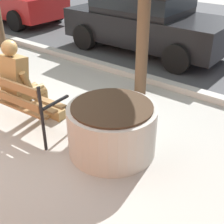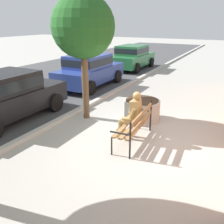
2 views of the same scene
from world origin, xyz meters
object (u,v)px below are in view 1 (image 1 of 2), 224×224
(concrete_planter, at_px, (112,129))
(parked_car_black, at_px, (145,18))
(park_bench, at_px, (8,94))
(bronze_statue_seated, at_px, (25,85))

(concrete_planter, distance_m, parked_car_black, 4.45)
(concrete_planter, relative_size, parked_car_black, 0.29)
(park_bench, relative_size, parked_car_black, 0.45)
(bronze_statue_seated, bearing_deg, concrete_planter, 9.44)
(park_bench, height_order, parked_car_black, parked_car_black)
(parked_car_black, bearing_deg, concrete_planter, -62.41)
(park_bench, relative_size, bronze_statue_seated, 1.34)
(parked_car_black, bearing_deg, park_bench, -84.28)
(bronze_statue_seated, height_order, parked_car_black, parked_car_black)
(park_bench, bearing_deg, bronze_statue_seated, 52.34)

